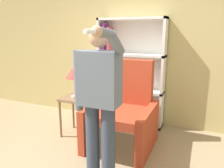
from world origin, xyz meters
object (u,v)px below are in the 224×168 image
at_px(bookcase, 125,74).
at_px(armchair, 123,121).
at_px(person_standing, 99,98).
at_px(side_table, 76,104).
at_px(table_lamp, 75,73).

height_order(bookcase, armchair, bookcase).
distance_m(armchair, person_standing, 1.02).
relative_size(armchair, side_table, 1.96).
xyz_separation_m(person_standing, side_table, (-0.84, 0.86, -0.44)).
height_order(bookcase, side_table, bookcase).
bearing_deg(bookcase, person_standing, -79.51).
distance_m(armchair, table_lamp, 1.02).
bearing_deg(side_table, table_lamp, 180.00).
xyz_separation_m(armchair, person_standing, (0.04, -0.84, 0.58)).
relative_size(bookcase, person_standing, 1.11).
xyz_separation_m(armchair, table_lamp, (-0.80, 0.02, 0.65)).
distance_m(armchair, side_table, 0.81).
bearing_deg(bookcase, side_table, -123.35).
relative_size(person_standing, table_lamp, 3.26).
distance_m(bookcase, table_lamp, 0.97).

